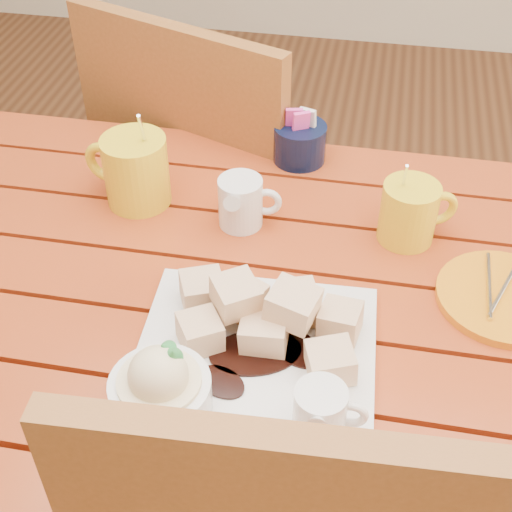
% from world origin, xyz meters
% --- Properties ---
extents(table, '(1.20, 0.79, 0.75)m').
position_xyz_m(table, '(0.00, 0.00, 0.64)').
color(table, '#9B3914').
rests_on(table, ground).
extents(dessert_plate, '(0.30, 0.30, 0.12)m').
position_xyz_m(dessert_plate, '(-0.00, -0.15, 0.78)').
color(dessert_plate, white).
rests_on(dessert_plate, table).
extents(coffee_mug_left, '(0.14, 0.10, 0.17)m').
position_xyz_m(coffee_mug_left, '(-0.23, 0.18, 0.81)').
color(coffee_mug_left, yellow).
rests_on(coffee_mug_left, table).
extents(coffee_mug_right, '(0.11, 0.08, 0.14)m').
position_xyz_m(coffee_mug_right, '(0.19, 0.16, 0.80)').
color(coffee_mug_right, yellow).
rests_on(coffee_mug_right, table).
extents(cream_pitcher, '(0.10, 0.08, 0.08)m').
position_xyz_m(cream_pitcher, '(-0.06, 0.15, 0.79)').
color(cream_pitcher, white).
rests_on(cream_pitcher, table).
extents(sugar_caddy, '(0.09, 0.09, 0.10)m').
position_xyz_m(sugar_caddy, '(0.01, 0.34, 0.78)').
color(sugar_caddy, black).
rests_on(sugar_caddy, table).
extents(orange_saucer, '(0.18, 0.18, 0.02)m').
position_xyz_m(orange_saucer, '(0.33, 0.05, 0.76)').
color(orange_saucer, orange).
rests_on(orange_saucer, table).
extents(chair_far, '(0.57, 0.57, 0.94)m').
position_xyz_m(chair_far, '(-0.19, 0.52, 0.52)').
color(chair_far, brown).
rests_on(chair_far, ground).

